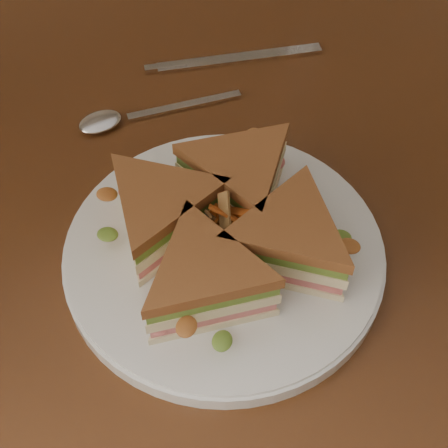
{
  "coord_description": "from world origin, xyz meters",
  "views": [
    {
      "loc": [
        -0.19,
        -0.4,
        1.22
      ],
      "look_at": [
        -0.02,
        -0.11,
        0.8
      ],
      "focal_mm": 50.0,
      "sensor_mm": 36.0,
      "label": 1
    }
  ],
  "objects_px": {
    "knife": "(228,60)",
    "spoon": "(121,118)",
    "table": "(189,230)",
    "sandwich_wedges": "(224,228)",
    "plate": "(224,253)"
  },
  "relations": [
    {
      "from": "knife",
      "to": "spoon",
      "type": "bearing_deg",
      "value": -149.72
    },
    {
      "from": "table",
      "to": "sandwich_wedges",
      "type": "distance_m",
      "value": 0.18
    },
    {
      "from": "table",
      "to": "sandwich_wedges",
      "type": "relative_size",
      "value": 4.64
    },
    {
      "from": "sandwich_wedges",
      "to": "spoon",
      "type": "xyz_separation_m",
      "value": [
        -0.0,
        0.21,
        -0.04
      ]
    },
    {
      "from": "plate",
      "to": "spoon",
      "type": "relative_size",
      "value": 1.58
    },
    {
      "from": "sandwich_wedges",
      "to": "knife",
      "type": "bearing_deg",
      "value": 58.62
    },
    {
      "from": "sandwich_wedges",
      "to": "knife",
      "type": "height_order",
      "value": "sandwich_wedges"
    },
    {
      "from": "sandwich_wedges",
      "to": "spoon",
      "type": "relative_size",
      "value": 1.43
    },
    {
      "from": "table",
      "to": "knife",
      "type": "bearing_deg",
      "value": 45.5
    },
    {
      "from": "spoon",
      "to": "knife",
      "type": "height_order",
      "value": "spoon"
    },
    {
      "from": "table",
      "to": "sandwich_wedges",
      "type": "xyz_separation_m",
      "value": [
        -0.02,
        -0.11,
        0.14
      ]
    },
    {
      "from": "table",
      "to": "knife",
      "type": "height_order",
      "value": "knife"
    },
    {
      "from": "table",
      "to": "knife",
      "type": "distance_m",
      "value": 0.21
    },
    {
      "from": "knife",
      "to": "plate",
      "type": "bearing_deg",
      "value": -102.51
    },
    {
      "from": "table",
      "to": "knife",
      "type": "xyz_separation_m",
      "value": [
        0.13,
        0.13,
        0.1
      ]
    }
  ]
}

